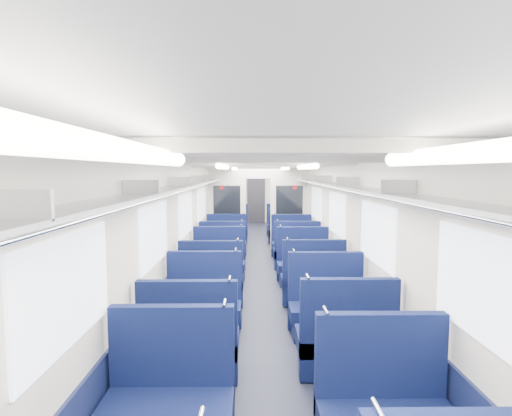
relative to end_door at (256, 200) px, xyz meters
name	(u,v)px	position (x,y,z in m)	size (l,w,h in m)	color
floor	(261,281)	(0.00, -8.94, -1.00)	(2.80, 18.00, 0.01)	black
ceiling	(261,164)	(0.00, -8.94, 1.35)	(2.80, 18.00, 0.01)	silver
wall_left	(190,223)	(-1.40, -8.94, 0.18)	(0.02, 18.00, 2.35)	beige
dado_left	(191,264)	(-1.39, -8.94, -0.65)	(0.03, 17.90, 0.70)	#101738
wall_right	(331,223)	(1.40, -8.94, 0.18)	(0.02, 18.00, 2.35)	beige
dado_right	(330,264)	(1.39, -8.94, -0.65)	(0.03, 17.90, 0.70)	#101738
wall_far	(256,195)	(0.00, 0.06, 0.18)	(2.80, 0.02, 2.35)	beige
luggage_rack_left	(199,183)	(-1.21, -8.94, 0.97)	(0.36, 17.40, 0.18)	#B2B5BA
luggage_rack_right	(322,183)	(1.21, -8.94, 0.97)	(0.36, 17.40, 0.18)	#B2B5BA
windows	(261,213)	(0.00, -9.40, 0.42)	(2.78, 15.60, 0.75)	white
ceiling_fittings	(261,167)	(0.00, -9.20, 1.29)	(2.70, 16.06, 0.11)	beige
end_door	(256,200)	(0.00, 0.00, 0.00)	(0.75, 0.06, 2.00)	black
bulkhead	(258,206)	(0.00, -5.63, 0.23)	(2.80, 0.10, 2.35)	beige
seat_6	(170,404)	(-0.83, -13.69, -0.65)	(1.02, 0.56, 1.14)	#0E1843
seat_8	(190,347)	(-0.83, -12.66, -0.65)	(1.02, 0.56, 1.14)	#0E1843
seat_9	(345,344)	(0.83, -12.60, -0.65)	(1.02, 0.56, 1.14)	#0E1843
seat_10	(204,308)	(-0.83, -11.49, -0.65)	(1.02, 0.56, 1.14)	#0E1843
seat_11	(327,310)	(0.83, -11.56, -0.65)	(1.02, 0.56, 1.14)	#0E1843
seat_12	(212,285)	(-0.83, -10.39, -0.65)	(1.02, 0.56, 1.14)	#0E1843
seat_13	(313,283)	(0.83, -10.31, -0.65)	(1.02, 0.56, 1.14)	#0E1843
seat_14	(219,265)	(-0.83, -9.05, -0.65)	(1.02, 0.56, 1.14)	#0E1843
seat_15	(303,266)	(0.83, -9.12, -0.65)	(1.02, 0.56, 1.14)	#0E1843
seat_16	(223,254)	(-0.83, -7.96, -0.65)	(1.02, 0.56, 1.14)	#0E1843
seat_17	(296,254)	(0.83, -7.96, -0.65)	(1.02, 0.56, 1.14)	#0E1843
seat_18	(226,244)	(-0.83, -6.79, -0.65)	(1.02, 0.56, 1.14)	#0E1843
seat_19	(292,245)	(0.83, -6.89, -0.65)	(1.02, 0.56, 1.14)	#0E1843
seat_20	(231,232)	(-0.83, -4.70, -0.65)	(1.02, 0.56, 1.14)	#0E1843
seat_21	(285,232)	(0.83, -4.88, -0.65)	(1.02, 0.56, 1.14)	#0E1843
seat_22	(232,227)	(-0.83, -3.76, -0.65)	(1.02, 0.56, 1.14)	#0E1843
seat_23	(282,227)	(0.83, -3.62, -0.65)	(1.02, 0.56, 1.14)	#0E1843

